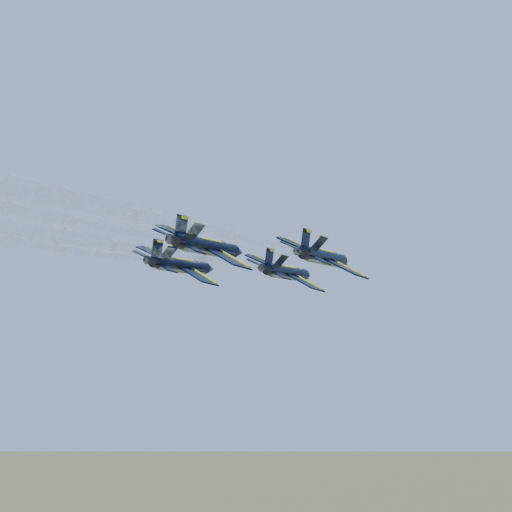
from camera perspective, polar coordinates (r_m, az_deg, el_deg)
The scene contains 6 objects.
jet_lead at distance 125.72m, azimuth 2.30°, elevation -1.21°, with size 13.23×19.11×6.83m.
jet_left at distance 118.70m, azimuth -5.40°, elevation -0.70°, with size 13.23×19.11×6.83m.
jet_right at distance 110.97m, azimuth 5.00°, elevation -0.10°, with size 13.23×19.11×6.83m.
jet_slot at distance 102.30m, azimuth -3.47°, elevation 0.66°, with size 13.23×19.11×6.83m.
smoke_trail_lead at distance 75.80m, azimuth -15.00°, elevation 4.51°, with size 12.89×77.18×3.17m.
smoke_trail_right at distance 60.42m, azimuth -14.45°, elevation 8.00°, with size 12.89×77.18×3.17m.
Camera 1 is at (63.77, -93.07, 85.48)m, focal length 55.00 mm.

